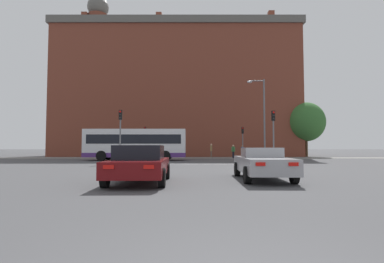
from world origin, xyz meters
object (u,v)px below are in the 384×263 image
traffic_light_far_left (144,137)px  traffic_light_far_right (242,137)px  car_roadster_right (261,163)px  pedestrian_waiting (232,150)px  street_lamp_junction (260,112)px  car_saloon_left (139,164)px  traffic_light_near_right (272,128)px  pedestrian_walking_east (241,151)px  bus_crossing_lead (135,144)px  traffic_light_near_left (119,128)px  pedestrian_walking_west (210,149)px

traffic_light_far_left → traffic_light_far_right: (11.99, -0.18, -0.03)m
car_roadster_right → pedestrian_waiting: (2.24, 24.81, 0.30)m
traffic_light_far_left → street_lamp_junction: (12.51, -8.02, 2.13)m
car_saloon_left → traffic_light_near_right: (8.52, 12.85, 2.15)m
car_saloon_left → pedestrian_waiting: 26.88m
street_lamp_junction → traffic_light_far_left: bearing=147.4°
traffic_light_far_right → pedestrian_walking_east: (0.26, 1.79, -1.67)m
traffic_light_near_right → pedestrian_waiting: size_ratio=2.59×
traffic_light_near_right → pedestrian_walking_east: traffic_light_near_right is taller
car_saloon_left → street_lamp_junction: size_ratio=0.57×
street_lamp_junction → pedestrian_walking_east: street_lamp_junction is taller
car_saloon_left → pedestrian_waiting: bearing=73.3°
car_roadster_right → bus_crossing_lead: (-8.57, 17.95, 1.01)m
car_saloon_left → traffic_light_far_right: size_ratio=1.19×
car_saloon_left → car_roadster_right: size_ratio=0.95×
pedestrian_walking_east → traffic_light_near_right: bearing=-24.2°
traffic_light_far_left → traffic_light_far_right: bearing=-0.8°
traffic_light_near_left → street_lamp_junction: street_lamp_junction is taller
car_roadster_right → traffic_light_near_left: bearing=127.3°
traffic_light_near_right → street_lamp_junction: (0.15, 4.65, 1.87)m
car_roadster_right → street_lamp_junction: street_lamp_junction is taller
car_saloon_left → traffic_light_far_right: traffic_light_far_right is taller
bus_crossing_lead → traffic_light_near_left: 5.96m
car_saloon_left → traffic_light_far_left: size_ratio=1.17×
traffic_light_far_left → pedestrian_walking_east: 12.47m
bus_crossing_lead → traffic_light_near_left: (-0.20, -5.82, 1.26)m
traffic_light_near_right → pedestrian_waiting: 13.31m
car_roadster_right → traffic_light_near_right: traffic_light_near_right is taller
pedestrian_waiting → traffic_light_far_right: bearing=23.0°
pedestrian_waiting → pedestrian_walking_west: 2.77m
car_roadster_right → bus_crossing_lead: 19.92m
pedestrian_walking_east → car_roadster_right: bearing=-32.5°
traffic_light_far_right → pedestrian_walking_east: bearing=81.8°
bus_crossing_lead → pedestrian_waiting: (10.81, 6.85, -0.72)m
traffic_light_near_right → bus_crossing_lead: bearing=153.0°
traffic_light_near_right → traffic_light_near_left: (-12.46, 0.42, 0.07)m
traffic_light_far_left → street_lamp_junction: 15.01m
traffic_light_near_left → street_lamp_junction: bearing=18.5°
traffic_light_near_right → pedestrian_walking_east: size_ratio=2.71×
car_roadster_right → pedestrian_walking_east: 26.24m
bus_crossing_lead → street_lamp_junction: bearing=-97.3°
car_saloon_left → traffic_light_near_left: size_ratio=1.03×
traffic_light_far_left → bus_crossing_lead: bearing=-89.1°
traffic_light_near_right → traffic_light_far_right: (-0.37, 12.49, -0.29)m
traffic_light_near_left → pedestrian_walking_west: (8.31, 13.27, -1.89)m
traffic_light_far_left → traffic_light_near_left: size_ratio=0.88×
car_roadster_right → traffic_light_far_right: bearing=83.6°
bus_crossing_lead → traffic_light_far_right: bearing=-62.3°
car_saloon_left → pedestrian_walking_west: pedestrian_walking_west is taller
traffic_light_near_right → traffic_light_far_left: 17.70m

